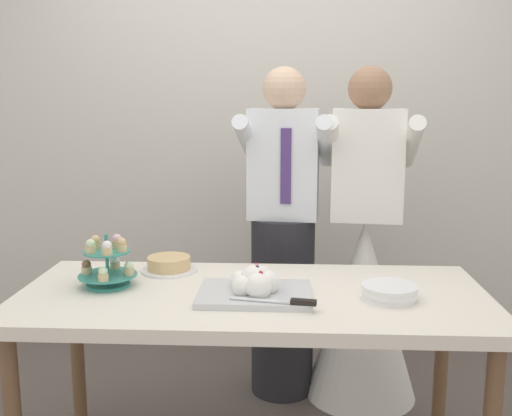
{
  "coord_description": "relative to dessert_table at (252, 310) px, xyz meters",
  "views": [
    {
      "loc": [
        0.12,
        -2.17,
        1.5
      ],
      "look_at": [
        0.01,
        0.15,
        1.07
      ],
      "focal_mm": 41.55,
      "sensor_mm": 36.0,
      "label": 1
    }
  ],
  "objects": [
    {
      "name": "main_cake_tray",
      "position": [
        0.02,
        -0.06,
        0.12
      ],
      "size": [
        0.43,
        0.32,
        0.13
      ],
      "color": "silver",
      "rests_on": "dessert_table"
    },
    {
      "name": "cupcake_stand",
      "position": [
        -0.57,
        0.04,
        0.16
      ],
      "size": [
        0.23,
        0.23,
        0.21
      ],
      "color": "teal",
      "rests_on": "dessert_table"
    },
    {
      "name": "person_bride",
      "position": [
        0.52,
        0.7,
        -0.12
      ],
      "size": [
        0.56,
        0.56,
        1.66
      ],
      "color": "white",
      "rests_on": "ground_plane"
    },
    {
      "name": "person_groom",
      "position": [
        0.11,
        0.73,
        0.05
      ],
      "size": [
        0.5,
        0.53,
        1.66
      ],
      "color": "#232328",
      "rests_on": "ground_plane"
    },
    {
      "name": "round_cake",
      "position": [
        -0.37,
        0.26,
        0.1
      ],
      "size": [
        0.24,
        0.24,
        0.06
      ],
      "color": "white",
      "rests_on": "dessert_table"
    },
    {
      "name": "dessert_table",
      "position": [
        0.0,
        0.0,
        0.0
      ],
      "size": [
        1.8,
        0.8,
        0.78
      ],
      "color": "silver",
      "rests_on": "ground_plane"
    },
    {
      "name": "rear_wall",
      "position": [
        0.0,
        1.48,
        0.75
      ],
      "size": [
        5.2,
        0.1,
        2.9
      ],
      "primitive_type": "cube",
      "color": "beige",
      "rests_on": "ground_plane"
    },
    {
      "name": "plate_stack",
      "position": [
        0.51,
        -0.06,
        0.1
      ],
      "size": [
        0.21,
        0.21,
        0.05
      ],
      "color": "white",
      "rests_on": "dessert_table"
    }
  ]
}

